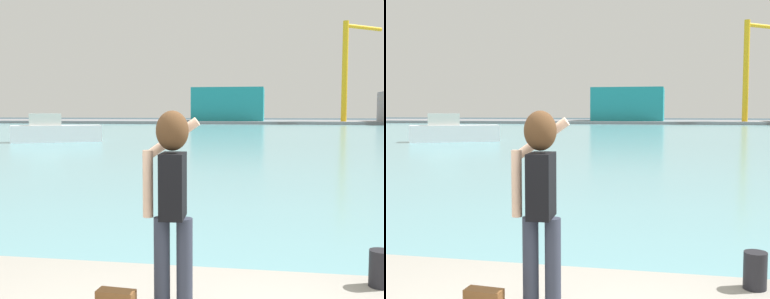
% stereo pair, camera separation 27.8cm
% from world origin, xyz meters
% --- Properties ---
extents(ground_plane, '(220.00, 220.00, 0.00)m').
position_xyz_m(ground_plane, '(0.00, 50.00, 0.00)').
color(ground_plane, '#334751').
extents(harbor_water, '(140.00, 100.00, 0.02)m').
position_xyz_m(harbor_water, '(0.00, 52.00, 0.01)').
color(harbor_water, '#6BA8B2').
rests_on(harbor_water, ground_plane).
extents(far_shore_dock, '(140.00, 20.00, 0.52)m').
position_xyz_m(far_shore_dock, '(0.00, 92.00, 0.26)').
color(far_shore_dock, gray).
rests_on(far_shore_dock, ground_plane).
extents(person_photographer, '(0.53, 0.55, 1.74)m').
position_xyz_m(person_photographer, '(-0.31, 0.80, 1.70)').
color(person_photographer, '#2D3342').
rests_on(person_photographer, quay_promenade).
extents(harbor_bollard, '(0.22, 0.22, 0.37)m').
position_xyz_m(harbor_bollard, '(1.61, 1.70, 0.82)').
color(harbor_bollard, black).
rests_on(harbor_bollard, quay_promenade).
extents(boat_moored, '(6.71, 4.73, 2.18)m').
position_xyz_m(boat_moored, '(-15.85, 31.01, 0.83)').
color(boat_moored, white).
rests_on(boat_moored, harbor_water).
extents(warehouse_left, '(13.40, 11.82, 6.29)m').
position_xyz_m(warehouse_left, '(-7.79, 90.64, 3.67)').
color(warehouse_left, teal).
rests_on(warehouse_left, far_shore_dock).
extents(port_crane, '(7.67, 6.16, 17.67)m').
position_xyz_m(port_crane, '(13.81, 85.87, 10.93)').
color(port_crane, yellow).
rests_on(port_crane, far_shore_dock).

